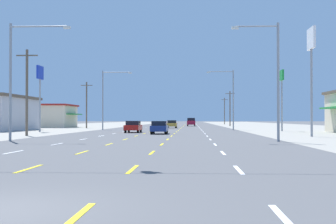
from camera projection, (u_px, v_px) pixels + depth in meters
ground_plane at (169, 129)px, 74.24m from camera, size 572.00×572.00×0.00m
lot_apron_left at (18, 129)px, 75.51m from camera, size 28.00×440.00×0.01m
lot_apron_right at (324, 130)px, 72.98m from camera, size 28.00×440.00×0.01m
lane_markings at (176, 126)px, 112.69m from camera, size 10.64×227.60×0.01m
signal_span_wire at (99, 25)px, 18.24m from camera, size 25.50×0.53×9.58m
sedan_center_turn_nearest at (159, 127)px, 51.69m from camera, size 1.80×4.50×1.46m
sedan_inner_left_near at (133, 126)px, 57.28m from camera, size 1.80×4.50×1.46m
sedan_center_turn_mid at (172, 124)px, 86.68m from camera, size 1.80×4.50×1.46m
suv_inner_right_midfar at (191, 122)px, 110.46m from camera, size 1.98×4.90×1.98m
storefront_left_row_2 at (42, 116)px, 92.50m from camera, size 13.86×10.91×4.63m
pole_sign_left_row_1 at (40, 81)px, 59.92m from camera, size 0.24×2.20×8.63m
pole_sign_right_row_1 at (311, 52)px, 43.65m from camera, size 0.24×2.41×10.38m
pole_sign_right_row_2 at (282, 85)px, 63.92m from camera, size 0.24×2.00×8.51m
streetlight_left_row_0 at (17, 71)px, 35.12m from camera, size 4.73×0.26×9.02m
streetlight_right_row_0 at (273, 73)px, 34.13m from camera, size 3.54×0.26×8.86m
streetlight_left_row_1 at (106, 95)px, 71.70m from camera, size 4.67×0.26×9.24m
streetlight_right_row_1 at (230, 95)px, 70.72m from camera, size 4.22×0.26×9.28m
utility_pole_left_row_0 at (27, 91)px, 46.34m from camera, size 2.20×0.26×8.72m
utility_pole_left_row_1 at (87, 104)px, 85.06m from camera, size 2.20×0.26×8.55m
utility_pole_right_row_2 at (230, 108)px, 111.19m from camera, size 2.20×0.26×8.47m
utility_pole_right_row_3 at (224, 110)px, 148.87m from camera, size 2.20×0.26×8.60m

